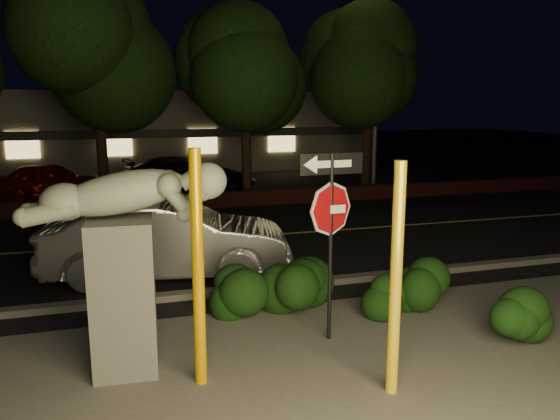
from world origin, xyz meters
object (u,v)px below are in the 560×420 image
object	(u,v)px
streetlight	(373,45)
yellow_pole_left	(198,271)
yellow_pole_right	(396,281)
signpost	(331,210)
silver_sedan	(168,239)
parked_car_dark	(190,178)
parked_car_darkred	(184,173)
parked_car_red	(52,181)
sculpture	(125,247)

from	to	relation	value
streetlight	yellow_pole_left	bearing A→B (deg)	-129.97
yellow_pole_right	signpost	distance (m)	1.73
silver_sedan	parked_car_dark	world-z (taller)	silver_sedan
yellow_pole_right	parked_car_darkred	distance (m)	16.50
streetlight	yellow_pole_right	bearing A→B (deg)	-121.20
yellow_pole_left	yellow_pole_right	distance (m)	2.35
parked_car_red	parked_car_darkred	bearing A→B (deg)	-78.03
silver_sedan	parked_car_red	xyz separation A→B (m)	(-3.16, 10.09, -0.11)
sculpture	parked_car_darkred	bearing A→B (deg)	84.68
sculpture	parked_car_darkred	world-z (taller)	sculpture
yellow_pole_left	parked_car_dark	xyz separation A→B (m)	(1.68, 13.88, -0.78)
parked_car_red	parked_car_darkred	xyz separation A→B (m)	(4.79, 1.09, -0.02)
streetlight	parked_car_red	size ratio (longest dim) A/B	2.31
parked_car_red	parked_car_darkred	size ratio (longest dim) A/B	0.87
silver_sedan	parked_car_red	world-z (taller)	silver_sedan
yellow_pole_right	parked_car_darkred	world-z (taller)	yellow_pole_right
streetlight	parked_car_darkred	xyz separation A→B (m)	(-6.83, 2.75, -4.87)
yellow_pole_right	signpost	bearing A→B (deg)	95.82
yellow_pole_left	streetlight	xyz separation A→B (m)	(8.49, 12.85, 4.06)
yellow_pole_left	parked_car_red	bearing A→B (deg)	102.17
signpost	sculpture	size ratio (longest dim) A/B	1.02
sculpture	streetlight	bearing A→B (deg)	56.83
parked_car_red	parked_car_darkred	distance (m)	4.91
silver_sedan	parked_car_red	distance (m)	10.57
streetlight	parked_car_dark	xyz separation A→B (m)	(-6.81, 1.04, -4.84)
parked_car_darkred	yellow_pole_right	bearing A→B (deg)	175.61
yellow_pole_right	silver_sedan	bearing A→B (deg)	112.02
yellow_pole_right	silver_sedan	distance (m)	5.75
sculpture	streetlight	size ratio (longest dim) A/B	0.29
yellow_pole_left	sculpture	world-z (taller)	yellow_pole_left
signpost	parked_car_dark	distance (m)	13.21
yellow_pole_left	yellow_pole_right	xyz separation A→B (m)	(2.17, -0.89, -0.06)
sculpture	streetlight	distance (m)	15.86
yellow_pole_left	sculpture	xyz separation A→B (m)	(-0.83, 0.61, 0.20)
silver_sedan	streetlight	bearing A→B (deg)	-35.47
yellow_pole_right	streetlight	world-z (taller)	streetlight
signpost	silver_sedan	size ratio (longest dim) A/B	0.58
signpost	sculpture	distance (m)	2.86
signpost	streetlight	size ratio (longest dim) A/B	0.30
signpost	parked_car_red	xyz separation A→B (m)	(-5.14, 13.76, -1.29)
streetlight	parked_car_red	xyz separation A→B (m)	(-11.62, 1.65, -4.85)
yellow_pole_left	parked_car_red	world-z (taller)	yellow_pole_left
yellow_pole_left	yellow_pole_right	world-z (taller)	yellow_pole_left
yellow_pole_left	parked_car_red	xyz separation A→B (m)	(-3.13, 14.50, -0.79)
streetlight	parked_car_red	bearing A→B (deg)	165.39
sculpture	streetlight	xyz separation A→B (m)	(9.32, 12.23, 3.85)
yellow_pole_left	parked_car_darkred	bearing A→B (deg)	83.91
parked_car_dark	silver_sedan	bearing A→B (deg)	164.58
yellow_pole_left	silver_sedan	world-z (taller)	yellow_pole_left
parked_car_darkred	silver_sedan	bearing A→B (deg)	165.53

